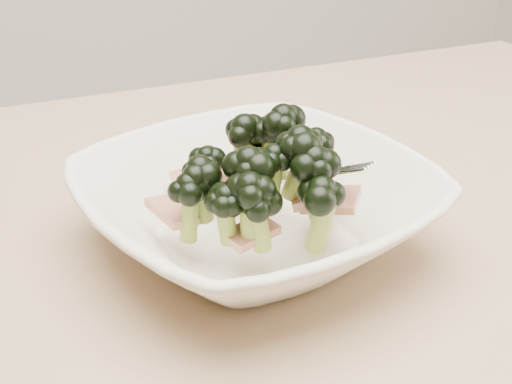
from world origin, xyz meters
The scene contains 2 objects.
dining_table centered at (0.00, 0.00, 0.65)m, with size 1.20×0.80×0.75m.
broccoli_dish centered at (-0.02, -0.03, 0.79)m, with size 0.34×0.34×0.12m.
Camera 1 is at (-0.22, -0.50, 1.07)m, focal length 50.00 mm.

